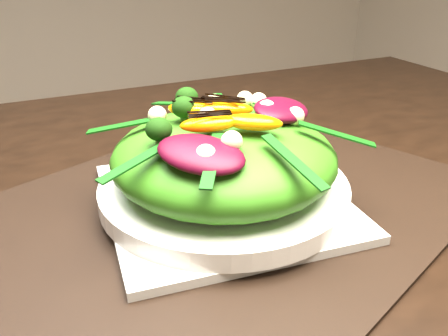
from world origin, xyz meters
name	(u,v)px	position (x,y,z in m)	size (l,w,h in m)	color
dining_table	(130,217)	(0.00, 0.00, 0.73)	(1.60, 0.90, 0.75)	black
placemat	(224,206)	(0.09, -0.06, 0.75)	(0.55, 0.42, 0.00)	black
plate_base	(224,200)	(0.09, -0.06, 0.76)	(0.25, 0.25, 0.01)	silver
salad_bowl	(224,189)	(0.09, -0.06, 0.77)	(0.27, 0.27, 0.02)	white
lettuce_mound	(224,157)	(0.09, -0.06, 0.81)	(0.24, 0.24, 0.08)	#387816
radicchio_leaf	(281,110)	(0.16, -0.06, 0.85)	(0.08, 0.05, 0.02)	#3D0616
orange_segment	(198,114)	(0.07, -0.05, 0.86)	(0.06, 0.02, 0.01)	orange
broccoli_floret	(148,114)	(0.02, -0.03, 0.86)	(0.04, 0.04, 0.04)	black
macadamia_nut	(280,130)	(0.13, -0.11, 0.86)	(0.02, 0.02, 0.02)	beige
balsamic_drizzle	(198,106)	(0.07, -0.05, 0.87)	(0.04, 0.00, 0.00)	black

